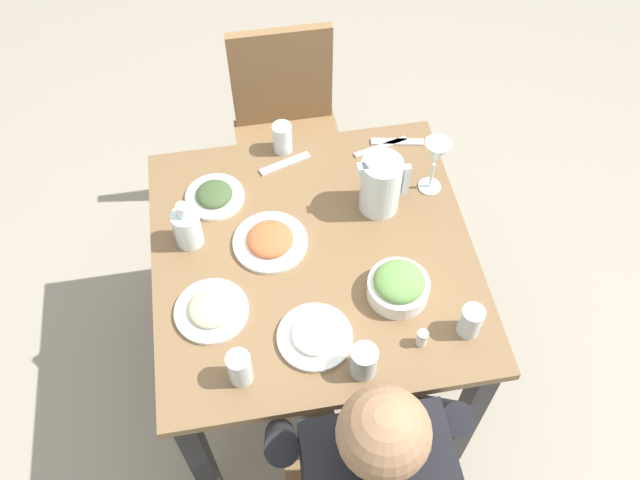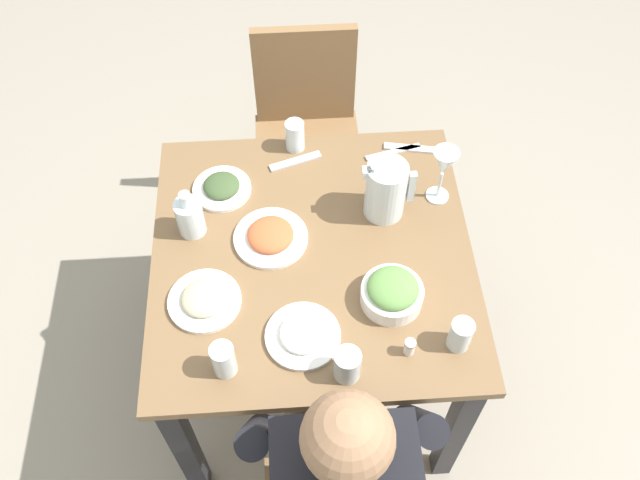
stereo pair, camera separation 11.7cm
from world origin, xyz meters
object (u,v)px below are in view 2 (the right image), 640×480
diner_near (339,461)px  water_glass_by_pitcher (224,359)px  chair_far (307,126)px  plate_rice_curry (271,236)px  water_glass_center (460,335)px  water_glass_near_left (295,136)px  plate_beans (204,299)px  dining_table (313,275)px  plate_yoghurt (303,335)px  water_glass_near_right (347,365)px  oil_carafe (190,218)px  salt_shaker (409,347)px  plate_dolmas (222,187)px  salad_bowl (392,292)px  water_pitcher (386,190)px  wine_glass (444,165)px

diner_near → water_glass_by_pitcher: 0.39m
chair_far → plate_rice_curry: (-0.14, -0.71, 0.28)m
water_glass_center → water_glass_by_pitcher: (-0.61, -0.03, 0.00)m
water_glass_center → water_glass_near_left: 0.83m
plate_beans → water_glass_center: 0.69m
dining_table → plate_yoghurt: plate_yoghurt is taller
chair_far → water_glass_by_pitcher: bearing=-103.4°
diner_near → water_glass_near_right: diner_near is taller
water_glass_near_left → oil_carafe: (-0.32, -0.31, 0.00)m
chair_far → water_glass_center: chair_far is taller
plate_beans → salt_shaker: 0.57m
plate_yoghurt → water_glass_center: (0.40, -0.05, 0.03)m
plate_yoghurt → oil_carafe: oil_carafe is taller
plate_rice_curry → salt_shaker: 0.52m
plate_beans → water_glass_center: (0.67, -0.17, 0.03)m
plate_dolmas → water_glass_center: size_ratio=1.80×
dining_table → salt_shaker: size_ratio=17.09×
chair_far → plate_yoghurt: chair_far is taller
plate_beans → plate_dolmas: (0.04, 0.39, 0.00)m
water_glass_near_right → salt_shaker: (0.17, 0.05, -0.02)m
plate_beans → plate_yoghurt: 0.29m
water_glass_near_right → salt_shaker: size_ratio=1.83×
dining_table → salt_shaker: bearing=-55.0°
plate_beans → plate_yoghurt: bearing=-25.4°
water_glass_center → water_glass_near_right: water_glass_center is taller
dining_table → salad_bowl: (0.21, -0.17, 0.16)m
diner_near → plate_rice_curry: size_ratio=5.34×
water_glass_near_right → water_glass_by_pitcher: (-0.31, 0.03, 0.00)m
salad_bowl → plate_yoghurt: salad_bowl is taller
water_glass_near_right → water_glass_center: bearing=12.2°
plate_rice_curry → plate_dolmas: bearing=126.6°
water_pitcher → plate_beans: bearing=-151.6°
plate_rice_curry → oil_carafe: 0.24m
water_pitcher → water_glass_by_pitcher: water_pitcher is taller
plate_dolmas → salt_shaker: bearing=-49.5°
water_glass_near_left → chair_far: bearing=81.6°
chair_far → plate_rice_curry: 0.78m
dining_table → water_glass_by_pitcher: (-0.24, -0.35, 0.18)m
diner_near → water_glass_by_pitcher: diner_near is taller
plate_rice_curry → oil_carafe: size_ratio=1.32×
water_glass_center → oil_carafe: 0.82m
wine_glass → oil_carafe: 0.75m
water_pitcher → plate_yoghurt: 0.49m
diner_near → plate_dolmas: bearing=109.9°
plate_beans → water_glass_near_left: 0.63m
water_glass_near_left → water_glass_by_pitcher: bearing=-105.6°
dining_table → water_glass_near_left: (-0.03, 0.42, 0.17)m
salad_bowl → salt_shaker: size_ratio=3.15×
plate_dolmas → dining_table: bearing=-43.5°
salad_bowl → oil_carafe: bearing=153.4°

